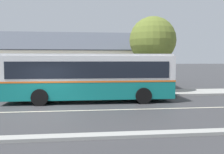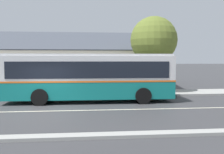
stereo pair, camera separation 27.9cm
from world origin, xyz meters
TOP-DOWN VIEW (x-y plane):
  - ground_plane at (0.00, 0.00)m, footprint 300.00×300.00m
  - sidewalk_far at (0.00, 6.00)m, footprint 60.00×3.00m
  - curb_near at (0.00, -4.75)m, footprint 60.00×0.50m
  - lane_divider_stripe at (0.00, 0.00)m, footprint 60.00×0.16m
  - community_building at (-2.37, 13.59)m, footprint 23.93×10.57m
  - transit_bus at (2.48, 2.90)m, footprint 10.77×2.86m
  - street_tree_primary at (7.76, 6.65)m, footprint 3.80×3.80m

SIDE VIEW (x-z plane):
  - ground_plane at x=0.00m, z-range 0.00..0.00m
  - lane_divider_stripe at x=0.00m, z-range 0.00..0.01m
  - curb_near at x=0.00m, z-range 0.00..0.12m
  - sidewalk_far at x=0.00m, z-range 0.00..0.15m
  - transit_bus at x=2.48m, z-range 0.12..3.20m
  - community_building at x=-2.37m, z-range -1.43..5.22m
  - street_tree_primary at x=7.76m, z-range 1.10..7.32m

